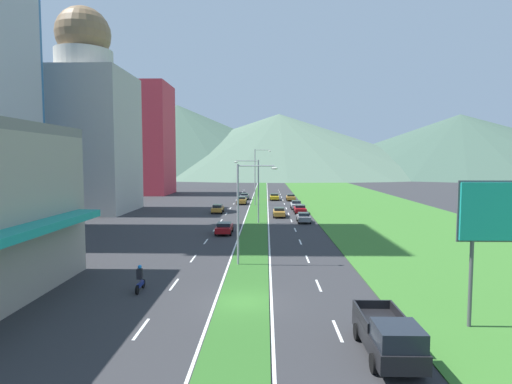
{
  "coord_description": "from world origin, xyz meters",
  "views": [
    {
      "loc": [
        1.39,
        -25.47,
        8.79
      ],
      "look_at": [
        -0.31,
        46.3,
        3.34
      ],
      "focal_mm": 29.61,
      "sensor_mm": 36.0,
      "label": 1
    }
  ],
  "objects_px": {
    "car_6": "(300,209)",
    "car_9": "(274,197)",
    "car_3": "(279,212)",
    "car_2": "(242,200)",
    "motorcycle_rider": "(140,280)",
    "car_1": "(224,228)",
    "car_5": "(244,196)",
    "billboard_roadside": "(507,219)",
    "car_4": "(218,208)",
    "car_8": "(296,205)",
    "street_lamp_far": "(257,173)",
    "street_lamp_near": "(243,206)",
    "car_7": "(291,197)",
    "pickup_truck_0": "(389,337)",
    "street_lamp_mid": "(255,186)",
    "car_0": "(304,217)"
  },
  "relations": [
    {
      "from": "street_lamp_near",
      "to": "pickup_truck_0",
      "type": "xyz_separation_m",
      "value": [
        7.36,
        -16.58,
        -3.98
      ]
    },
    {
      "from": "car_9",
      "to": "motorcycle_rider",
      "type": "distance_m",
      "value": 65.73
    },
    {
      "from": "street_lamp_near",
      "to": "car_6",
      "type": "xyz_separation_m",
      "value": [
        7.56,
        34.67,
        -4.24
      ]
    },
    {
      "from": "car_9",
      "to": "street_lamp_far",
      "type": "bearing_deg",
      "value": -18.9
    },
    {
      "from": "car_1",
      "to": "street_lamp_far",
      "type": "bearing_deg",
      "value": -5.64
    },
    {
      "from": "car_7",
      "to": "car_9",
      "type": "xyz_separation_m",
      "value": [
        -3.53,
        1.05,
        0.01
      ]
    },
    {
      "from": "street_lamp_near",
      "to": "car_8",
      "type": "relative_size",
      "value": 1.95
    },
    {
      "from": "car_7",
      "to": "car_8",
      "type": "xyz_separation_m",
      "value": [
        0.06,
        -15.78,
        0.04
      ]
    },
    {
      "from": "street_lamp_near",
      "to": "car_4",
      "type": "distance_m",
      "value": 35.83
    },
    {
      "from": "car_8",
      "to": "motorcycle_rider",
      "type": "distance_m",
      "value": 50.05
    },
    {
      "from": "car_1",
      "to": "car_5",
      "type": "height_order",
      "value": "car_5"
    },
    {
      "from": "billboard_roadside",
      "to": "car_3",
      "type": "distance_m",
      "value": 44.67
    },
    {
      "from": "street_lamp_near",
      "to": "motorcycle_rider",
      "type": "relative_size",
      "value": 4.23
    },
    {
      "from": "car_3",
      "to": "motorcycle_rider",
      "type": "relative_size",
      "value": 2.24
    },
    {
      "from": "motorcycle_rider",
      "to": "car_1",
      "type": "bearing_deg",
      "value": -8.84
    },
    {
      "from": "car_7",
      "to": "car_6",
      "type": "bearing_deg",
      "value": 0.67
    },
    {
      "from": "car_2",
      "to": "car_7",
      "type": "bearing_deg",
      "value": -53.03
    },
    {
      "from": "car_7",
      "to": "motorcycle_rider",
      "type": "xyz_separation_m",
      "value": [
        -13.82,
        -63.87,
        0.03
      ]
    },
    {
      "from": "street_lamp_far",
      "to": "car_4",
      "type": "bearing_deg",
      "value": -117.77
    },
    {
      "from": "car_9",
      "to": "pickup_truck_0",
      "type": "bearing_deg",
      "value": 2.77
    },
    {
      "from": "street_lamp_mid",
      "to": "car_8",
      "type": "relative_size",
      "value": 2.03
    },
    {
      "from": "billboard_roadside",
      "to": "car_3",
      "type": "relative_size",
      "value": 1.73
    },
    {
      "from": "billboard_roadside",
      "to": "car_8",
      "type": "xyz_separation_m",
      "value": [
        -6.92,
        53.83,
        -5.03
      ]
    },
    {
      "from": "street_lamp_near",
      "to": "car_8",
      "type": "xyz_separation_m",
      "value": [
        7.36,
        40.81,
        -4.2
      ]
    },
    {
      "from": "car_1",
      "to": "billboard_roadside",
      "type": "bearing_deg",
      "value": -148.18
    },
    {
      "from": "street_lamp_near",
      "to": "car_8",
      "type": "height_order",
      "value": "street_lamp_near"
    },
    {
      "from": "street_lamp_far",
      "to": "car_7",
      "type": "height_order",
      "value": "street_lamp_far"
    },
    {
      "from": "car_8",
      "to": "motorcycle_rider",
      "type": "bearing_deg",
      "value": -16.1
    },
    {
      "from": "car_7",
      "to": "pickup_truck_0",
      "type": "bearing_deg",
      "value": 0.05
    },
    {
      "from": "street_lamp_near",
      "to": "street_lamp_far",
      "type": "relative_size",
      "value": 0.78
    },
    {
      "from": "street_lamp_mid",
      "to": "car_5",
      "type": "xyz_separation_m",
      "value": [
        -3.35,
        35.35,
        -4.42
      ]
    },
    {
      "from": "street_lamp_mid",
      "to": "car_9",
      "type": "xyz_separation_m",
      "value": [
        3.31,
        34.19,
        -4.42
      ]
    },
    {
      "from": "car_3",
      "to": "car_2",
      "type": "bearing_deg",
      "value": -159.81
    },
    {
      "from": "car_7",
      "to": "motorcycle_rider",
      "type": "height_order",
      "value": "motorcycle_rider"
    },
    {
      "from": "car_6",
      "to": "car_9",
      "type": "height_order",
      "value": "car_9"
    },
    {
      "from": "car_5",
      "to": "car_2",
      "type": "bearing_deg",
      "value": 179.74
    },
    {
      "from": "street_lamp_mid",
      "to": "car_5",
      "type": "relative_size",
      "value": 2.09
    },
    {
      "from": "car_2",
      "to": "car_4",
      "type": "distance_m",
      "value": 14.21
    },
    {
      "from": "car_4",
      "to": "car_8",
      "type": "relative_size",
      "value": 1.01
    },
    {
      "from": "billboard_roadside",
      "to": "car_9",
      "type": "bearing_deg",
      "value": 98.47
    },
    {
      "from": "street_lamp_mid",
      "to": "car_9",
      "type": "height_order",
      "value": "street_lamp_mid"
    },
    {
      "from": "car_4",
      "to": "motorcycle_rider",
      "type": "xyz_separation_m",
      "value": [
        -0.37,
        -42.32,
        0.03
      ]
    },
    {
      "from": "car_7",
      "to": "car_5",
      "type": "bearing_deg",
      "value": -102.2
    },
    {
      "from": "pickup_truck_0",
      "to": "motorcycle_rider",
      "type": "bearing_deg",
      "value": -123.81
    },
    {
      "from": "car_8",
      "to": "pickup_truck_0",
      "type": "relative_size",
      "value": 0.8
    },
    {
      "from": "car_0",
      "to": "car_1",
      "type": "distance_m",
      "value": 13.99
    },
    {
      "from": "pickup_truck_0",
      "to": "motorcycle_rider",
      "type": "xyz_separation_m",
      "value": [
        -13.88,
        9.3,
        -0.24
      ]
    },
    {
      "from": "billboard_roadside",
      "to": "car_1",
      "type": "relative_size",
      "value": 1.81
    },
    {
      "from": "car_1",
      "to": "car_2",
      "type": "distance_m",
      "value": 33.94
    },
    {
      "from": "car_3",
      "to": "street_lamp_near",
      "type": "bearing_deg",
      "value": -7.46
    }
  ]
}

